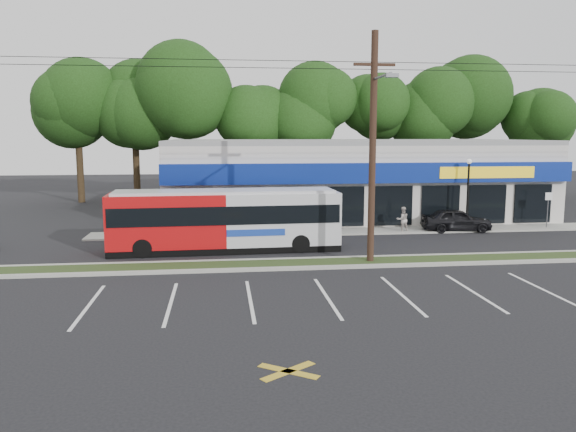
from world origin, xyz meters
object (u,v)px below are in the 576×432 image
Objects in this scene: lamp_post at (468,186)px; pedestrian_a at (319,217)px; sign_post at (548,204)px; metrobus at (226,219)px; utility_pole at (369,141)px; pedestrian_b at (403,220)px; car_dark at (456,220)px.

lamp_post is 2.14× the size of pedestrian_a.
sign_post is 1.12× the size of pedestrian_a.
sign_post is 0.20× the size of metrobus.
lamp_post is 1.91× the size of sign_post.
pedestrian_a is (-0.83, 7.57, -4.42)m from utility_pole.
pedestrian_b is at bearing -175.76° from lamp_post.
metrobus is 6.70m from pedestrian_a.
utility_pole is 8.09m from metrobus.
utility_pole is at bearing -31.88° from metrobus.
metrobus is at bearing 17.45° from pedestrian_b.
metrobus reaches higher than car_dark.
pedestrian_b is at bearing 61.45° from utility_pole.
sign_post is at bearing -2.58° from lamp_post.
utility_pole reaches higher than car_dark.
sign_post reaches higher than pedestrian_b.
utility_pole is 11.67m from lamp_post.
car_dark is 8.24m from pedestrian_a.
lamp_post is 4.49m from pedestrian_b.
pedestrian_b is (-3.28, 0.00, 0.07)m from car_dark.
sign_post is 19.76m from metrobus.
sign_post is 5.83m from car_dark.
utility_pole is 11.60m from car_dark.
pedestrian_b is (4.12, 7.57, -4.66)m from utility_pole.
utility_pole reaches higher than lamp_post.
metrobus is (-6.17, 3.57, -3.82)m from utility_pole.
car_dark is at bearing -158.60° from lamp_post.
utility_pole is at bearing 86.62° from pedestrian_a.
utility_pole is at bearing -149.85° from sign_post.
pedestrian_a is at bearing -178.09° from lamp_post.
lamp_post is at bearing -63.09° from car_dark.
lamp_post is (8.17, 7.87, -2.74)m from utility_pole.
car_dark is at bearing -179.26° from sign_post.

